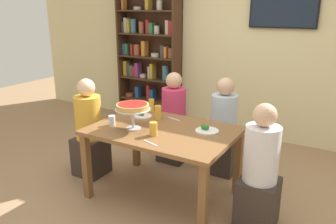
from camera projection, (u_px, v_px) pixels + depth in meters
ground_plane at (163, 194)px, 3.59m from camera, size 12.00×12.00×0.00m
rear_partition at (240, 43)px, 4.98m from camera, size 8.00×0.12×2.80m
dining_table at (163, 138)px, 3.40m from camera, size 1.42×0.98×0.74m
bookshelf at (149, 56)px, 5.63m from camera, size 1.11×0.30×2.21m
television at (284, 8)px, 4.47m from camera, size 0.89×0.05×0.52m
diner_head_east at (260, 176)px, 2.95m from camera, size 0.34×0.34×1.15m
diner_head_west at (90, 135)px, 3.90m from camera, size 0.34×0.34×1.15m
diner_far_left at (174, 124)px, 4.27m from camera, size 0.34×0.34×1.15m
diner_far_right at (223, 133)px, 3.96m from camera, size 0.34×0.34×1.15m
deep_dish_pizza_stand at (133, 108)px, 3.31m from camera, size 0.35×0.35×0.26m
salad_plate_near_diner at (206, 129)px, 3.30m from camera, size 0.23×0.23×0.07m
salad_plate_far_diner at (142, 115)px, 3.74m from camera, size 0.20×0.20×0.07m
beer_glass_amber_tall at (158, 112)px, 3.64m from camera, size 0.07×0.07×0.15m
beer_glass_amber_short at (151, 106)px, 3.90m from camera, size 0.07×0.07×0.15m
beer_glass_amber_spare at (153, 129)px, 3.18m from camera, size 0.08×0.08×0.13m
water_glass_clear_near at (112, 120)px, 3.46m from camera, size 0.07×0.07×0.10m
cutlery_fork_near at (150, 143)px, 3.01m from camera, size 0.18×0.07×0.00m
cutlery_knife_near at (132, 110)px, 3.99m from camera, size 0.18×0.07×0.00m
cutlery_fork_far at (174, 119)px, 3.67m from camera, size 0.18×0.07×0.00m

